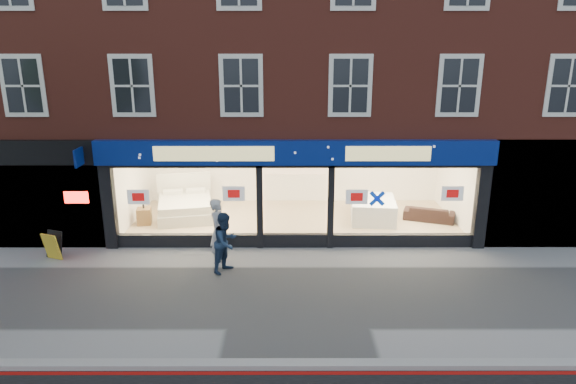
{
  "coord_description": "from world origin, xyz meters",
  "views": [
    {
      "loc": [
        -0.23,
        -11.35,
        6.02
      ],
      "look_at": [
        -0.21,
        2.5,
        1.89
      ],
      "focal_mm": 32.0,
      "sensor_mm": 36.0,
      "label": 1
    }
  ],
  "objects_px": {
    "mattress_stack": "(373,209)",
    "pedestrian_grey": "(219,231)",
    "display_bed": "(185,206)",
    "pedestrian_blue": "(226,242)",
    "sofa": "(429,213)",
    "a_board": "(53,245)"
  },
  "relations": [
    {
      "from": "sofa",
      "to": "a_board",
      "type": "distance_m",
      "value": 11.88
    },
    {
      "from": "mattress_stack",
      "to": "a_board",
      "type": "xyz_separation_m",
      "value": [
        -9.59,
        -3.04,
        -0.06
      ]
    },
    {
      "from": "display_bed",
      "to": "pedestrian_grey",
      "type": "height_order",
      "value": "pedestrian_grey"
    },
    {
      "from": "sofa",
      "to": "pedestrian_grey",
      "type": "distance_m",
      "value": 7.48
    },
    {
      "from": "pedestrian_grey",
      "to": "pedestrian_blue",
      "type": "relative_size",
      "value": 1.12
    },
    {
      "from": "pedestrian_grey",
      "to": "pedestrian_blue",
      "type": "xyz_separation_m",
      "value": [
        0.26,
        -0.59,
        -0.1
      ]
    },
    {
      "from": "display_bed",
      "to": "pedestrian_blue",
      "type": "bearing_deg",
      "value": -77.44
    },
    {
      "from": "sofa",
      "to": "pedestrian_blue",
      "type": "xyz_separation_m",
      "value": [
        -6.48,
        -3.78,
        0.48
      ]
    },
    {
      "from": "sofa",
      "to": "pedestrian_blue",
      "type": "relative_size",
      "value": 1.01
    },
    {
      "from": "sofa",
      "to": "pedestrian_grey",
      "type": "xyz_separation_m",
      "value": [
        -6.74,
        -3.18,
        0.58
      ]
    },
    {
      "from": "display_bed",
      "to": "pedestrian_blue",
      "type": "height_order",
      "value": "pedestrian_blue"
    },
    {
      "from": "display_bed",
      "to": "a_board",
      "type": "xyz_separation_m",
      "value": [
        -3.1,
        -3.45,
        -0.05
      ]
    },
    {
      "from": "mattress_stack",
      "to": "a_board",
      "type": "bearing_deg",
      "value": -162.41
    },
    {
      "from": "pedestrian_blue",
      "to": "display_bed",
      "type": "bearing_deg",
      "value": 55.85
    },
    {
      "from": "pedestrian_grey",
      "to": "mattress_stack",
      "type": "bearing_deg",
      "value": -39.03
    },
    {
      "from": "mattress_stack",
      "to": "pedestrian_grey",
      "type": "relative_size",
      "value": 1.06
    },
    {
      "from": "display_bed",
      "to": "mattress_stack",
      "type": "bearing_deg",
      "value": -15.36
    },
    {
      "from": "mattress_stack",
      "to": "sofa",
      "type": "relative_size",
      "value": 1.17
    },
    {
      "from": "sofa",
      "to": "a_board",
      "type": "bearing_deg",
      "value": 35.03
    },
    {
      "from": "display_bed",
      "to": "mattress_stack",
      "type": "height_order",
      "value": "display_bed"
    },
    {
      "from": "sofa",
      "to": "a_board",
      "type": "relative_size",
      "value": 2.08
    },
    {
      "from": "display_bed",
      "to": "sofa",
      "type": "height_order",
      "value": "display_bed"
    }
  ]
}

